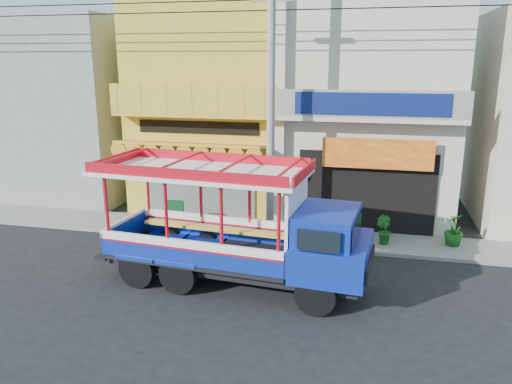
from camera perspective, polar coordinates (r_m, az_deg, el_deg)
ground at (r=13.46m, az=2.93°, el=-11.10°), size 90.00×90.00×0.00m
sidewalk at (r=17.08m, az=5.36°, el=-5.16°), size 30.00×2.00×0.12m
shophouse_left at (r=20.87m, az=-3.90°, el=9.93°), size 6.00×7.50×8.24m
shophouse_right at (r=19.96m, az=13.04°, el=9.37°), size 6.00×6.75×8.24m
party_pilaster at (r=17.16m, az=2.74°, el=8.53°), size 0.35×0.30×8.00m
filler_building_left at (r=23.93m, az=-20.31°, el=8.95°), size 6.00×6.00×7.60m
utility_pole at (r=15.53m, az=2.26°, el=11.69°), size 28.00×0.26×9.00m
songthaew_truck at (r=13.01m, az=-0.46°, el=-4.27°), size 7.39×2.96×3.37m
green_sign at (r=17.84m, az=-9.23°, el=-2.77°), size 0.66×0.33×1.01m
potted_plant_a at (r=17.28m, az=8.86°, el=-2.86°), size 1.33×1.31×1.12m
potted_plant_b at (r=16.62m, az=14.38°, el=-4.24°), size 0.65×0.65×0.92m
potted_plant_c at (r=17.17m, az=21.69°, el=-4.01°), size 0.83×0.83×1.05m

